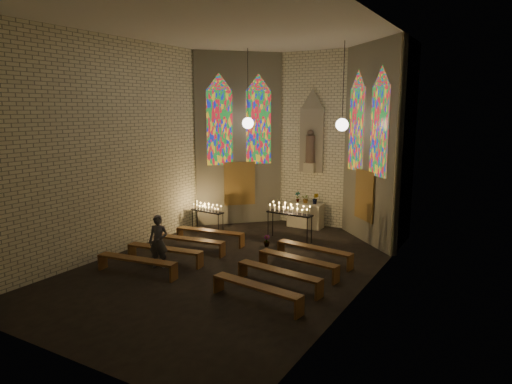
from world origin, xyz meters
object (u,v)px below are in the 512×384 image
Objects in this scene: aisle_flower_pot at (267,241)px; votive_stand_right at (290,211)px; visitor at (159,242)px; votive_stand_left at (207,209)px; altar at (305,215)px.

votive_stand_right reaches higher than aisle_flower_pot.
aisle_flower_pot is at bearing -104.49° from votive_stand_right.
votive_stand_right is at bearing 43.54° from visitor.
visitor is at bearing -116.61° from aisle_flower_pot.
visitor is (1.15, -4.05, -0.10)m from votive_stand_left.
visitor reaches higher than altar.
altar is 3.56× the size of aisle_flower_pot.
altar is 0.86× the size of visitor.
votive_stand_left is (-3.00, -2.61, 0.41)m from altar.
aisle_flower_pot is 3.04m from votive_stand_left.
aisle_flower_pot is at bearing -3.96° from votive_stand_left.
votive_stand_right is 1.09× the size of visitor.
aisle_flower_pot is 0.22× the size of votive_stand_right.
aisle_flower_pot is (-0.08, -3.12, -0.30)m from altar.
altar is 6.91m from visitor.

